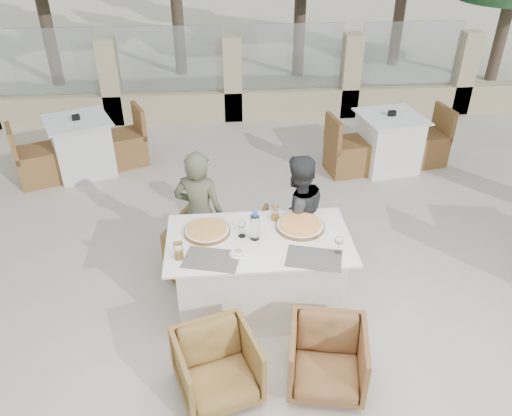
{
  "coord_description": "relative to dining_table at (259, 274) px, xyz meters",
  "views": [
    {
      "loc": [
        -0.3,
        -3.4,
        3.28
      ],
      "look_at": [
        0.02,
        0.4,
        0.9
      ],
      "focal_mm": 35.0,
      "sensor_mm": 36.0,
      "label": 1
    }
  ],
  "objects": [
    {
      "name": "wine_glass_centre",
      "position": [
        -0.14,
        0.06,
        0.48
      ],
      "size": [
        0.09,
        0.09,
        0.18
      ],
      "primitive_type": null,
      "rotation": [
        0.0,
        0.0,
        -0.17
      ],
      "color": "silver",
      "rests_on": "dining_table"
    },
    {
      "name": "pizza_left",
      "position": [
        -0.45,
        0.13,
        0.41
      ],
      "size": [
        0.43,
        0.43,
        0.05
      ],
      "primitive_type": "cylinder",
      "rotation": [
        0.0,
        0.0,
        -0.05
      ],
      "color": "#CB611B",
      "rests_on": "dining_table"
    },
    {
      "name": "beer_glass_left",
      "position": [
        -0.67,
        -0.21,
        0.46
      ],
      "size": [
        0.09,
        0.09,
        0.15
      ],
      "primitive_type": "cylinder",
      "rotation": [
        0.0,
        0.0,
        0.27
      ],
      "color": "#C68E1C",
      "rests_on": "dining_table"
    },
    {
      "name": "dining_table",
      "position": [
        0.0,
        0.0,
        0.0
      ],
      "size": [
        1.6,
        0.9,
        0.77
      ],
      "primitive_type": null,
      "color": "white",
      "rests_on": "ground"
    },
    {
      "name": "olive_dish",
      "position": [
        -0.19,
        -0.2,
        0.41
      ],
      "size": [
        0.14,
        0.14,
        0.04
      ],
      "primitive_type": null,
      "rotation": [
        0.0,
        0.0,
        -0.39
      ],
      "color": "white",
      "rests_on": "dining_table"
    },
    {
      "name": "sand_patch",
      "position": [
        -0.02,
        13.9,
        -0.38
      ],
      "size": [
        30.0,
        16.0,
        0.01
      ],
      "primitive_type": "cube",
      "color": "#EDE4C2",
      "rests_on": "ground"
    },
    {
      "name": "armchair_near_right",
      "position": [
        0.44,
        -0.92,
        -0.11
      ],
      "size": [
        0.68,
        0.7,
        0.54
      ],
      "primitive_type": "imported",
      "rotation": [
        0.0,
        0.0,
        -0.2
      ],
      "color": "brown",
      "rests_on": "ground"
    },
    {
      "name": "armchair_near_left",
      "position": [
        -0.4,
        -0.93,
        -0.11
      ],
      "size": [
        0.73,
        0.74,
        0.54
      ],
      "primitive_type": "imported",
      "rotation": [
        0.0,
        0.0,
        0.3
      ],
      "color": "olive",
      "rests_on": "ground"
    },
    {
      "name": "armchair_far_right",
      "position": [
        0.34,
        0.55,
        -0.09
      ],
      "size": [
        0.8,
        0.81,
        0.58
      ],
      "primitive_type": "imported",
      "rotation": [
        0.0,
        0.0,
        2.8
      ],
      "color": "olive",
      "rests_on": "ground"
    },
    {
      "name": "placemat_near_left",
      "position": [
        -0.41,
        -0.25,
        0.39
      ],
      "size": [
        0.51,
        0.4,
        0.0
      ],
      "primitive_type": "cube",
      "rotation": [
        0.0,
        0.0,
        -0.26
      ],
      "color": "#625B54",
      "rests_on": "dining_table"
    },
    {
      "name": "pizza_right",
      "position": [
        0.38,
        0.14,
        0.41
      ],
      "size": [
        0.45,
        0.45,
        0.06
      ],
      "primitive_type": "cylinder",
      "rotation": [
        0.0,
        0.0,
        0.02
      ],
      "color": "orange",
      "rests_on": "dining_table"
    },
    {
      "name": "diner_left",
      "position": [
        -0.52,
        0.6,
        0.28
      ],
      "size": [
        0.56,
        0.44,
        1.34
      ],
      "primitive_type": "imported",
      "rotation": [
        0.0,
        0.0,
        2.87
      ],
      "color": "#545840",
      "rests_on": "ground"
    },
    {
      "name": "water_bottle",
      "position": [
        -0.03,
        0.01,
        0.52
      ],
      "size": [
        0.09,
        0.09,
        0.27
      ],
      "primitive_type": "cylinder",
      "rotation": [
        0.0,
        0.0,
        0.14
      ],
      "color": "#ACC9E3",
      "rests_on": "dining_table"
    },
    {
      "name": "bg_table_b",
      "position": [
        2.05,
        2.7,
        0.0
      ],
      "size": [
        1.75,
        1.07,
        0.77
      ],
      "primitive_type": null,
      "rotation": [
        0.0,
        0.0,
        0.16
      ],
      "color": "white",
      "rests_on": "ground"
    },
    {
      "name": "diner_right",
      "position": [
        0.41,
        0.51,
        0.26
      ],
      "size": [
        0.77,
        0.7,
        1.29
      ],
      "primitive_type": "imported",
      "rotation": [
        0.0,
        0.0,
        3.56
      ],
      "color": "#333638",
      "rests_on": "ground"
    },
    {
      "name": "beer_glass_right",
      "position": [
        0.17,
        0.29,
        0.46
      ],
      "size": [
        0.09,
        0.09,
        0.14
      ],
      "primitive_type": "cylinder",
      "rotation": [
        0.0,
        0.0,
        0.37
      ],
      "color": "orange",
      "rests_on": "dining_table"
    },
    {
      "name": "perimeter_wall_far",
      "position": [
        -0.02,
        4.7,
        0.42
      ],
      "size": [
        10.0,
        0.34,
        1.6
      ],
      "primitive_type": null,
      "color": "#CBBD8F",
      "rests_on": "ground"
    },
    {
      "name": "bg_table_a",
      "position": [
        -2.17,
        2.91,
        0.0
      ],
      "size": [
        1.83,
        1.39,
        0.77
      ],
      "primitive_type": null,
      "rotation": [
        0.0,
        0.0,
        0.39
      ],
      "color": "silver",
      "rests_on": "ground"
    },
    {
      "name": "wine_glass_corner",
      "position": [
        0.64,
        -0.25,
        0.48
      ],
      "size": [
        0.08,
        0.08,
        0.18
      ],
      "primitive_type": null,
      "rotation": [
        0.0,
        0.0,
        0.12
      ],
      "color": "white",
      "rests_on": "dining_table"
    },
    {
      "name": "ground",
      "position": [
        -0.02,
        -0.1,
        -0.39
      ],
      "size": [
        80.0,
        80.0,
        0.0
      ],
      "primitive_type": "plane",
      "color": "beige",
      "rests_on": "ground"
    },
    {
      "name": "armchair_far_left",
      "position": [
        -0.46,
        0.55,
        -0.07
      ],
      "size": [
        0.89,
        0.9,
        0.62
      ],
      "primitive_type": "imported",
      "rotation": [
        0.0,
        0.0,
        2.72
      ],
      "color": "brown",
      "rests_on": "ground"
    },
    {
      "name": "placemat_near_right",
      "position": [
        0.42,
        -0.31,
        0.39
      ],
      "size": [
        0.51,
        0.41,
        0.0
      ],
      "primitive_type": "cube",
      "rotation": [
        0.0,
        0.0,
        -0.27
      ],
      "color": "#5B564E",
      "rests_on": "dining_table"
    }
  ]
}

